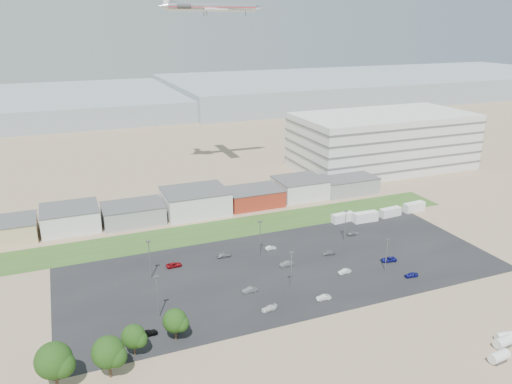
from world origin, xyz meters
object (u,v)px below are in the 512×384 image
box_trailer_a (343,218)px  tree_far_left (54,364)px  storage_tank_nw (504,342)px  parked_car_13 (324,297)px  parked_car_10 (148,333)px  parked_car_6 (224,255)px  parked_car_7 (287,264)px  parked_car_8 (353,233)px  parked_car_3 (269,308)px  parked_car_2 (411,275)px  parked_car_11 (271,248)px  airliner (212,7)px  parked_car_12 (328,253)px  parked_car_9 (174,265)px  parked_car_1 (345,271)px  parked_car_0 (389,259)px  parked_car_4 (250,290)px

box_trailer_a → tree_far_left: (-92.00, -50.71, 3.97)m
storage_tank_nw → box_trailer_a: (5.22, 72.35, 0.19)m
box_trailer_a → parked_car_13: 51.91m
parked_car_10 → parked_car_6: bearing=-47.5°
parked_car_6 → parked_car_10: bearing=141.0°
tree_far_left → parked_car_10: (18.58, 10.25, -4.83)m
parked_car_7 → parked_car_8: size_ratio=1.03×
storage_tank_nw → parked_car_3: 50.64m
parked_car_2 → parked_car_11: (-27.98, 29.58, -0.08)m
airliner → parked_car_12: airliner is taller
tree_far_left → parked_car_7: bearing=25.2°
parked_car_3 → parked_car_10: 28.32m
tree_far_left → parked_car_10: size_ratio=2.54×
tree_far_left → parked_car_9: (31.20, 39.63, -4.85)m
parked_car_1 → parked_car_6: 34.63m
parked_car_2 → parked_car_7: bearing=-117.0°
tree_far_left → airliner: size_ratio=0.25×
parked_car_11 → parked_car_8: bearing=-94.7°
parked_car_13 → parked_car_12: bearing=152.7°
parked_car_1 → parked_car_0: bearing=90.6°
parked_car_11 → parked_car_10: bearing=121.0°
airliner → parked_car_11: 102.62m
parked_car_10 → parked_car_7: bearing=-71.5°
box_trailer_a → parked_car_12: bearing=-135.7°
box_trailer_a → parked_car_4: (-46.18, -31.61, -0.85)m
airliner → parked_car_3: bearing=-100.6°
parked_car_0 → parked_car_11: 34.20m
box_trailer_a → storage_tank_nw: bearing=-99.7°
parked_car_9 → parked_car_13: (30.02, -30.71, -0.01)m
airliner → parked_car_8: size_ratio=11.36×
parked_car_0 → parked_car_9: (-57.30, 19.58, -0.00)m
storage_tank_nw → parked_car_11: 66.81m
storage_tank_nw → parked_car_8: storage_tank_nw is taller
box_trailer_a → tree_far_left: 105.13m
parked_car_3 → parked_car_10: size_ratio=0.90×
tree_far_left → airliner: 148.31m
tree_far_left → parked_car_10: tree_far_left is taller
parked_car_0 → parked_car_12: 17.09m
box_trailer_a → parked_car_0: 30.87m
parked_car_3 → parked_car_10: bearing=-98.0°
box_trailer_a → parked_car_8: 11.57m
parked_car_1 → parked_car_4: size_ratio=0.93×
parked_car_2 → parked_car_12: bearing=-139.2°
box_trailer_a → parked_car_11: size_ratio=2.41×
parked_car_1 → parked_car_7: parked_car_7 is taller
airliner → parked_car_0: 119.41m
box_trailer_a → parked_car_6: 47.14m
parked_car_2 → parked_car_10: size_ratio=0.85×
storage_tank_nw → parked_car_13: storage_tank_nw is taller
parked_car_1 → parked_car_4: 27.29m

